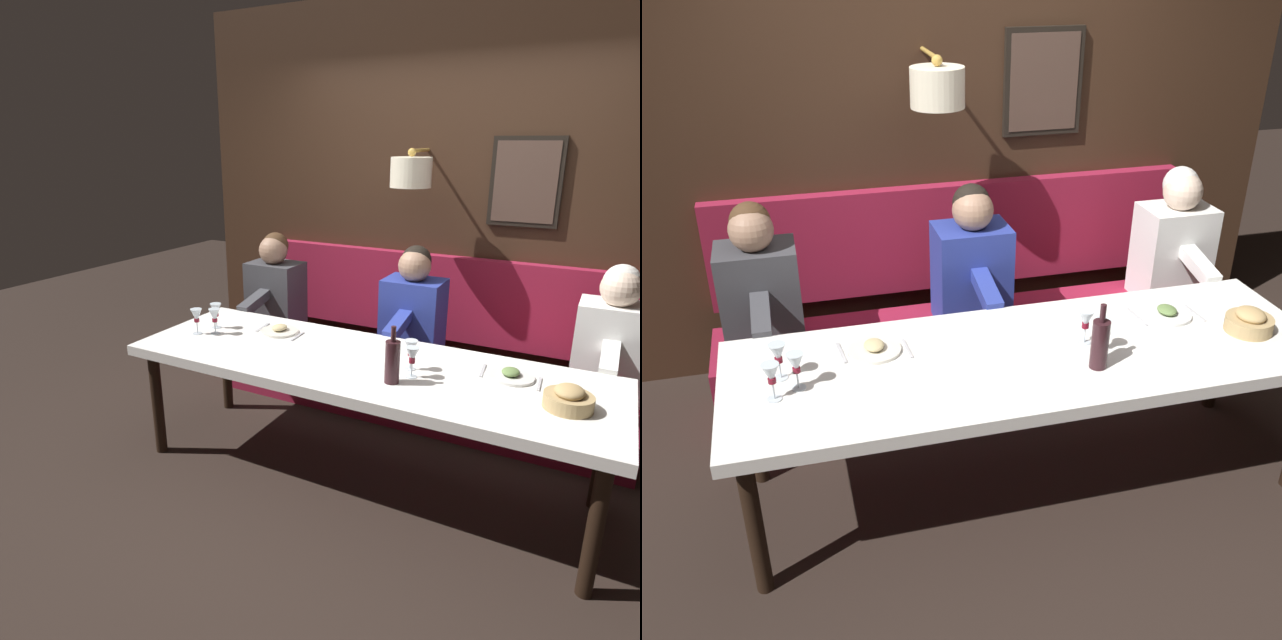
% 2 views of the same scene
% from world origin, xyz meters
% --- Properties ---
extents(ground_plane, '(12.00, 12.00, 0.00)m').
position_xyz_m(ground_plane, '(0.00, 0.00, 0.00)').
color(ground_plane, black).
extents(dining_table, '(0.90, 2.69, 0.74)m').
position_xyz_m(dining_table, '(0.00, 0.00, 0.68)').
color(dining_table, white).
rests_on(dining_table, ground_plane).
extents(banquette_bench, '(0.52, 2.89, 0.45)m').
position_xyz_m(banquette_bench, '(0.89, 0.00, 0.23)').
color(banquette_bench, maroon).
rests_on(banquette_bench, ground_plane).
extents(back_wall_panel, '(0.59, 4.09, 2.90)m').
position_xyz_m(back_wall_panel, '(1.46, -0.00, 1.36)').
color(back_wall_panel, '#382316').
rests_on(back_wall_panel, ground_plane).
extents(diner_nearest, '(0.60, 0.40, 0.79)m').
position_xyz_m(diner_nearest, '(0.88, -1.20, 0.82)').
color(diner_nearest, white).
rests_on(diner_nearest, banquette_bench).
extents(diner_near, '(0.60, 0.40, 0.79)m').
position_xyz_m(diner_near, '(0.88, 0.02, 0.82)').
color(diner_near, '#283893').
rests_on(diner_near, banquette_bench).
extents(diner_middle, '(0.60, 0.40, 0.79)m').
position_xyz_m(diner_middle, '(0.88, 1.15, 0.82)').
color(diner_middle, '#3D3D42').
rests_on(diner_middle, banquette_bench).
extents(place_setting_0, '(0.24, 0.32, 0.05)m').
position_xyz_m(place_setting_0, '(0.16, -0.76, 0.75)').
color(place_setting_0, silver).
rests_on(place_setting_0, dining_table).
extents(place_setting_1, '(0.24, 0.32, 0.05)m').
position_xyz_m(place_setting_1, '(0.19, 0.67, 0.75)').
color(place_setting_1, silver).
rests_on(place_setting_1, dining_table).
extents(wine_glass_0, '(0.07, 0.07, 0.16)m').
position_xyz_m(wine_glass_0, '(-0.03, 1.01, 0.86)').
color(wine_glass_0, silver).
rests_on(wine_glass_0, dining_table).
extents(wine_glass_1, '(0.07, 0.07, 0.16)m').
position_xyz_m(wine_glass_1, '(0.07, 1.08, 0.86)').
color(wine_glass_1, silver).
rests_on(wine_glass_1, dining_table).
extents(wine_glass_2, '(0.07, 0.07, 0.16)m').
position_xyz_m(wine_glass_2, '(-0.07, -0.31, 0.86)').
color(wine_glass_2, silver).
rests_on(wine_glass_2, dining_table).
extents(wine_glass_3, '(0.07, 0.07, 0.16)m').
position_xyz_m(wine_glass_3, '(0.02, -0.27, 0.86)').
color(wine_glass_3, silver).
rests_on(wine_glass_3, dining_table).
extents(wine_glass_4, '(0.07, 0.07, 0.16)m').
position_xyz_m(wine_glass_4, '(-0.08, 1.11, 0.86)').
color(wine_glass_4, silver).
rests_on(wine_glass_4, dining_table).
extents(wine_bottle, '(0.08, 0.08, 0.30)m').
position_xyz_m(wine_bottle, '(-0.19, -0.24, 0.86)').
color(wine_bottle, '#33191E').
rests_on(wine_bottle, dining_table).
extents(bread_bowl, '(0.22, 0.22, 0.12)m').
position_xyz_m(bread_bowl, '(-0.07, -1.06, 0.79)').
color(bread_bowl, tan).
rests_on(bread_bowl, dining_table).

